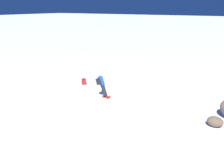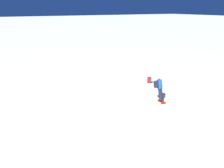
% 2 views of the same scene
% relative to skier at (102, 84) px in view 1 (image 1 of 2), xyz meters
% --- Properties ---
extents(ground_plane, '(300.00, 300.00, 0.00)m').
position_rel_skier_xyz_m(ground_plane, '(-1.53, 0.02, -0.93)').
color(ground_plane, white).
extents(skier, '(1.48, 1.69, 1.71)m').
position_rel_skier_xyz_m(skier, '(0.00, 0.00, 0.00)').
color(skier, yellow).
rests_on(skier, ground).
extents(spare_backpack, '(0.34, 0.37, 0.50)m').
position_rel_skier_xyz_m(spare_backpack, '(2.62, -1.32, -0.68)').
color(spare_backpack, '#AD231E').
rests_on(spare_backpack, ground).
extents(exposed_boulder_0, '(0.81, 0.69, 0.53)m').
position_rel_skier_xyz_m(exposed_boulder_0, '(-7.24, 0.26, -0.66)').
color(exposed_boulder_0, brown).
rests_on(exposed_boulder_0, ground).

